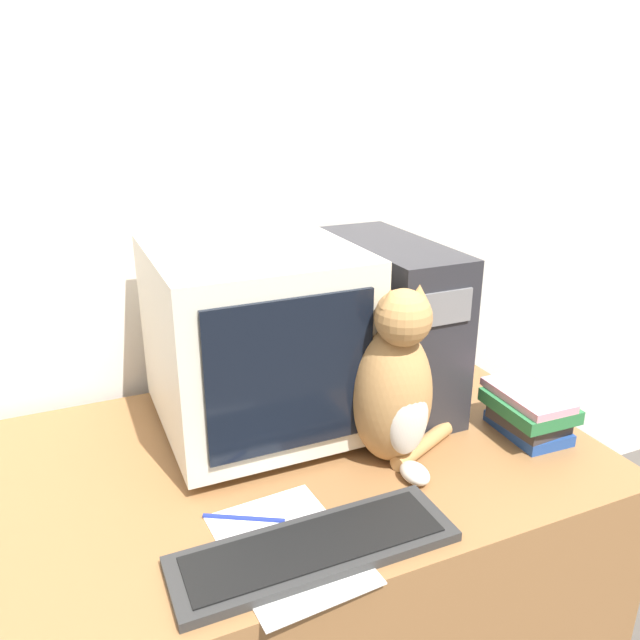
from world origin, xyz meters
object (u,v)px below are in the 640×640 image
at_px(book_stack, 528,412).
at_px(computer_tower, 389,323).
at_px(crt_monitor, 255,338).
at_px(pen, 244,518).
at_px(keyboard, 315,548).
at_px(cat, 395,388).

bearing_deg(book_stack, computer_tower, 124.36).
distance_m(crt_monitor, pen, 0.41).
bearing_deg(computer_tower, keyboard, -131.04).
xyz_separation_m(cat, pen, (-0.35, -0.07, -0.16)).
relative_size(computer_tower, cat, 1.16).
xyz_separation_m(keyboard, cat, (0.26, 0.20, 0.16)).
distance_m(computer_tower, pen, 0.61).
bearing_deg(computer_tower, crt_monitor, -179.40).
relative_size(crt_monitor, computer_tower, 1.02).
height_order(crt_monitor, book_stack, crt_monitor).
xyz_separation_m(computer_tower, keyboard, (-0.40, -0.45, -0.19)).
height_order(keyboard, book_stack, book_stack).
bearing_deg(book_stack, pen, -177.39).
xyz_separation_m(crt_monitor, keyboard, (-0.05, -0.45, -0.21)).
xyz_separation_m(crt_monitor, pen, (-0.13, -0.32, -0.22)).
xyz_separation_m(computer_tower, pen, (-0.48, -0.32, -0.20)).
bearing_deg(computer_tower, book_stack, -55.64).
bearing_deg(pen, keyboard, -56.91).
distance_m(keyboard, book_stack, 0.62).
bearing_deg(cat, keyboard, -145.70).
height_order(keyboard, pen, keyboard).
height_order(keyboard, cat, cat).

